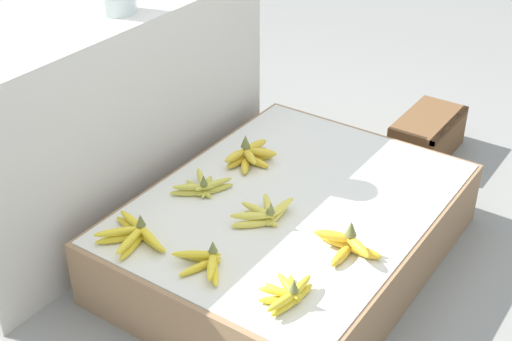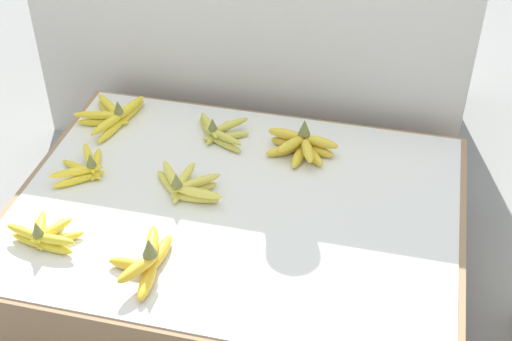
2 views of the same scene
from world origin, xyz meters
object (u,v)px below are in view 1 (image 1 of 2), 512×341
object	(u,v)px
wooden_crate	(427,135)
banana_bunch_front_left	(288,294)
banana_bunch_front_midleft	(346,244)
banana_bunch_middle_left	(205,261)
banana_bunch_back_midleft	(203,186)
banana_bunch_middle_midleft	(265,213)
banana_bunch_back_midright	(250,156)
banana_bunch_back_left	(134,234)

from	to	relation	value
wooden_crate	banana_bunch_front_left	bearing A→B (deg)	-173.81
banana_bunch_front_midleft	banana_bunch_middle_left	xyz separation A→B (m)	(-0.30, 0.31, -0.01)
wooden_crate	banana_bunch_middle_left	xyz separation A→B (m)	(-1.43, 0.13, 0.18)
banana_bunch_front_left	banana_bunch_back_midleft	distance (m)	0.62
wooden_crate	banana_bunch_middle_midleft	distance (m)	1.15
wooden_crate	banana_bunch_middle_left	distance (m)	1.45
banana_bunch_front_left	banana_bunch_middle_left	size ratio (longest dim) A/B	0.95
banana_bunch_middle_left	banana_bunch_middle_midleft	distance (m)	0.31
banana_bunch_back_midright	banana_bunch_front_left	bearing A→B (deg)	-137.29
banana_bunch_middle_left	banana_bunch_back_midright	world-z (taller)	banana_bunch_back_midright
banana_bunch_back_midleft	banana_bunch_front_left	bearing A→B (deg)	-119.37
banana_bunch_front_midleft	banana_bunch_back_left	xyz separation A→B (m)	(-0.33, 0.58, -0.01)
banana_bunch_front_left	banana_bunch_front_midleft	distance (m)	0.29
banana_bunch_front_left	banana_bunch_back_midright	distance (m)	0.76
banana_bunch_front_midleft	banana_bunch_middle_left	size ratio (longest dim) A/B	1.08
banana_bunch_back_midleft	banana_bunch_back_midright	distance (m)	0.26
banana_bunch_front_left	banana_bunch_back_midright	size ratio (longest dim) A/B	0.90
banana_bunch_back_midright	banana_bunch_back_left	bearing A→B (deg)	177.27
banana_bunch_back_left	banana_bunch_front_midleft	bearing A→B (deg)	-60.64
banana_bunch_middle_midleft	banana_bunch_back_left	bearing A→B (deg)	139.76
banana_bunch_front_left	banana_bunch_middle_midleft	world-z (taller)	banana_bunch_middle_midleft
banana_bunch_back_midright	banana_bunch_middle_midleft	bearing A→B (deg)	-137.85
wooden_crate	banana_bunch_back_midleft	bearing A→B (deg)	160.65
banana_bunch_front_left	banana_bunch_back_midleft	bearing A→B (deg)	60.63
wooden_crate	banana_bunch_front_left	size ratio (longest dim) A/B	1.99
wooden_crate	banana_bunch_back_left	xyz separation A→B (m)	(-1.45, 0.39, 0.18)
wooden_crate	banana_bunch_back_midleft	size ratio (longest dim) A/B	2.13
banana_bunch_front_left	banana_bunch_middle_midleft	bearing A→B (deg)	43.23
banana_bunch_front_left	banana_bunch_middle_midleft	size ratio (longest dim) A/B	0.87
banana_bunch_back_left	banana_bunch_back_midright	bearing A→B (deg)	-2.73
banana_bunch_front_midleft	banana_bunch_back_midleft	xyz separation A→B (m)	(0.02, 0.57, -0.01)
banana_bunch_middle_left	banana_bunch_back_midleft	xyz separation A→B (m)	(0.32, 0.26, -0.00)
banana_bunch_front_midleft	banana_bunch_middle_midleft	xyz separation A→B (m)	(0.00, 0.30, -0.01)
banana_bunch_middle_left	banana_bunch_back_midright	bearing A→B (deg)	22.12
banana_bunch_front_left	banana_bunch_back_midleft	xyz separation A→B (m)	(0.31, 0.54, -0.00)
banana_bunch_middle_left	banana_bunch_back_midleft	distance (m)	0.41
wooden_crate	banana_bunch_middle_left	size ratio (longest dim) A/B	1.88
banana_bunch_front_midleft	banana_bunch_middle_midleft	world-z (taller)	banana_bunch_front_midleft
banana_bunch_back_midright	banana_bunch_middle_left	bearing A→B (deg)	-157.88
banana_bunch_middle_midleft	banana_bunch_back_midright	size ratio (longest dim) A/B	1.03
banana_bunch_front_midleft	wooden_crate	bearing A→B (deg)	9.28
banana_bunch_back_midright	wooden_crate	bearing A→B (deg)	-23.19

